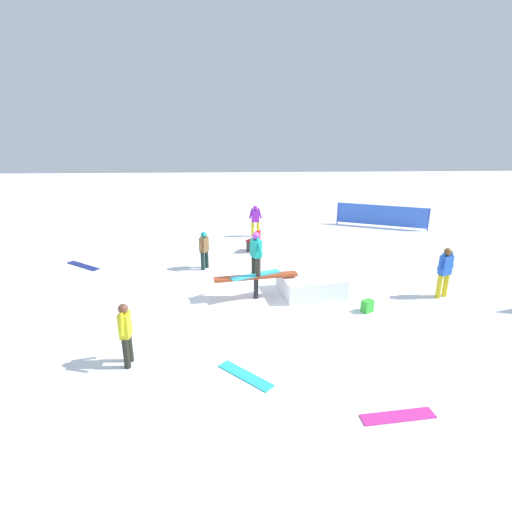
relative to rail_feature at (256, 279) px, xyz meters
The scene contains 14 objects.
ground_plane 0.62m from the rail_feature, ahead, with size 60.00×60.00×0.00m, color white.
rail_feature is the anchor object (origin of this frame).
snow_kicker_ramp 1.74m from the rail_feature, 169.93° to the right, with size 1.80×1.50×0.59m, color white.
main_rider_on_rail 0.74m from the rail_feature, ahead, with size 1.53×0.90×1.31m.
bystander_blue 5.56m from the rail_feature, behind, with size 0.64×0.34×1.54m.
bystander_purple 6.69m from the rail_feature, 92.18° to the right, with size 0.61×0.24×1.41m.
bystander_brown 3.09m from the rail_feature, 56.21° to the right, with size 0.37×0.58×1.36m.
bystander_yellow 4.38m from the rail_feature, 48.50° to the left, with size 0.21×0.60×1.44m.
loose_snowboard_navy 6.90m from the rail_feature, 25.94° to the right, with size 1.55×0.28×0.02m, color navy.
loose_snowboard_magenta 5.67m from the rail_feature, 114.38° to the left, with size 1.35×0.28×0.02m, color #D82D98.
loose_snowboard_cyan 3.89m from the rail_feature, 84.26° to the left, with size 1.33×0.28×0.02m, color #28C3C6.
folding_chair 4.45m from the rail_feature, 91.45° to the right, with size 0.61×0.61×0.88m.
backpack_on_snow 3.23m from the rail_feature, 161.45° to the left, with size 0.30×0.22×0.34m, color green.
safety_fence 10.32m from the rail_feature, 129.13° to the right, with size 4.03×1.66×1.10m.
Camera 1 is at (0.46, 10.85, 5.05)m, focal length 28.00 mm.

